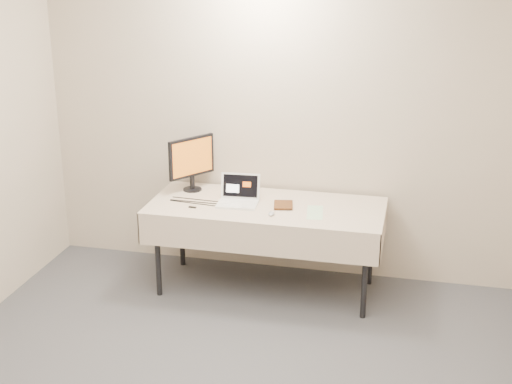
% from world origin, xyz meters
% --- Properties ---
extents(back_wall, '(4.00, 0.10, 2.70)m').
position_xyz_m(back_wall, '(0.00, 2.50, 1.35)').
color(back_wall, beige).
rests_on(back_wall, ground).
extents(table, '(1.86, 0.81, 0.74)m').
position_xyz_m(table, '(0.00, 2.05, 0.68)').
color(table, black).
rests_on(table, ground).
extents(laptop, '(0.33, 0.29, 0.22)m').
position_xyz_m(laptop, '(-0.23, 2.05, 0.79)').
color(laptop, white).
rests_on(laptop, table).
extents(monitor, '(0.28, 0.38, 0.46)m').
position_xyz_m(monitor, '(-0.68, 2.26, 1.01)').
color(monitor, black).
rests_on(monitor, table).
extents(book, '(0.15, 0.05, 0.20)m').
position_xyz_m(book, '(0.06, 2.03, 0.84)').
color(book, brown).
rests_on(book, table).
extents(alarm_clock, '(0.13, 0.09, 0.05)m').
position_xyz_m(alarm_clock, '(-0.24, 2.28, 0.76)').
color(alarm_clock, black).
rests_on(alarm_clock, table).
extents(clicker, '(0.05, 0.09, 0.02)m').
position_xyz_m(clicker, '(0.08, 1.84, 0.75)').
color(clicker, '#B7B7B9').
rests_on(clicker, table).
extents(paper_form, '(0.16, 0.32, 0.00)m').
position_xyz_m(paper_form, '(0.40, 1.96, 0.74)').
color(paper_form, '#B4DFB1').
rests_on(paper_form, table).
extents(usb_dongle, '(0.06, 0.02, 0.01)m').
position_xyz_m(usb_dongle, '(-0.55, 1.85, 0.74)').
color(usb_dongle, black).
rests_on(usb_dongle, table).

